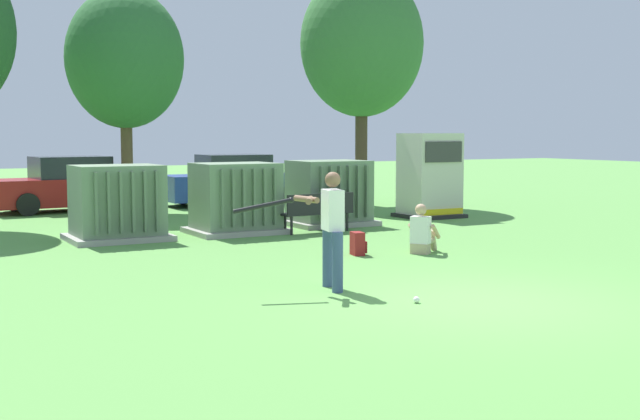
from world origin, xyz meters
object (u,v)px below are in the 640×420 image
at_px(backpack, 358,244).
at_px(parked_car_left_of_center, 230,181).
at_px(seated_spectator, 422,234).
at_px(parked_car_leftmost, 67,186).
at_px(transformer_mid_west, 236,199).
at_px(generator_enclosure, 430,176).
at_px(sports_ball, 416,300).
at_px(transformer_west, 117,204).
at_px(transformer_mid_east, 329,194).
at_px(batter, 329,224).
at_px(park_bench, 318,210).

distance_m(backpack, parked_car_left_of_center, 11.57).
relative_size(seated_spectator, parked_car_leftmost, 0.22).
relative_size(transformer_mid_west, generator_enclosure, 0.91).
xyz_separation_m(generator_enclosure, backpack, (-5.39, -5.02, -0.92)).
bearing_deg(backpack, transformer_mid_west, 98.88).
distance_m(transformer_mid_west, sports_ball, 8.50).
relative_size(transformer_west, transformer_mid_east, 1.00).
height_order(generator_enclosure, parked_car_leftmost, generator_enclosure).
xyz_separation_m(transformer_mid_west, parked_car_leftmost, (-2.25, 7.40, -0.04)).
bearing_deg(parked_car_leftmost, transformer_west, -93.69).
bearing_deg(parked_car_left_of_center, transformer_west, -128.54).
height_order(transformer_west, batter, batter).
relative_size(seated_spectator, backpack, 2.19).
bearing_deg(transformer_west, sports_ball, -78.23).
relative_size(batter, parked_car_leftmost, 0.40).
height_order(transformer_mid_east, parked_car_left_of_center, same).
distance_m(transformer_mid_west, seated_spectator, 5.04).
relative_size(sports_ball, parked_car_leftmost, 0.02).
bearing_deg(park_bench, batter, -117.62).
distance_m(seated_spectator, parked_car_leftmost, 12.75).
distance_m(transformer_west, sports_ball, 8.73).
bearing_deg(transformer_west, transformer_mid_west, -2.00).
xyz_separation_m(park_bench, parked_car_left_of_center, (1.12, 7.90, 0.22)).
xyz_separation_m(transformer_west, parked_car_left_of_center, (5.55, 6.97, -0.04)).
distance_m(transformer_mid_east, sports_ball, 9.62).
relative_size(transformer_west, seated_spectator, 2.18).
bearing_deg(generator_enclosure, batter, -134.37).
bearing_deg(parked_car_leftmost, generator_enclosure, -38.72).
relative_size(batter, sports_ball, 19.33).
bearing_deg(sports_ball, transformer_west, 101.77).
xyz_separation_m(transformer_west, sports_ball, (1.77, -8.51, -0.74)).
bearing_deg(parked_car_left_of_center, transformer_mid_west, -111.87).
bearing_deg(generator_enclosure, transformer_mid_west, -173.07).
distance_m(parked_car_leftmost, parked_car_left_of_center, 5.09).
distance_m(transformer_west, parked_car_leftmost, 7.32).
bearing_deg(park_bench, transformer_mid_east, 51.64).
xyz_separation_m(transformer_mid_east, sports_ball, (-3.67, -8.86, -0.74)).
xyz_separation_m(backpack, parked_car_leftmost, (-2.92, 11.68, 0.54)).
bearing_deg(backpack, parked_car_leftmost, 104.01).
bearing_deg(parked_car_left_of_center, sports_ball, -103.71).
height_order(seated_spectator, backpack, seated_spectator).
bearing_deg(backpack, park_bench, 73.09).
bearing_deg(seated_spectator, transformer_mid_east, 80.68).
relative_size(transformer_mid_west, transformer_mid_east, 1.00).
bearing_deg(transformer_mid_east, batter, -119.65).
distance_m(seated_spectator, parked_car_left_of_center, 11.77).
bearing_deg(park_bench, backpack, -106.91).
relative_size(park_bench, parked_car_leftmost, 0.42).
relative_size(transformer_west, park_bench, 1.15).
distance_m(generator_enclosure, parked_car_left_of_center, 7.11).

